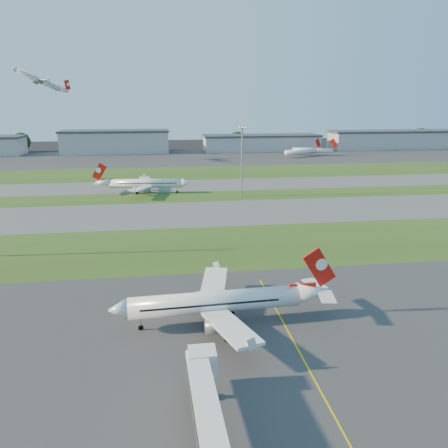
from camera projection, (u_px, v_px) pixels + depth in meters
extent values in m
plane|color=black|center=(271.00, 370.00, 58.50)|extent=(700.00, 700.00, 0.00)
cube|color=#333335|center=(271.00, 370.00, 58.50)|extent=(300.00, 70.00, 0.01)
cube|color=#2E4A18|center=(221.00, 246.00, 108.03)|extent=(300.00, 34.00, 0.01)
cube|color=#515154|center=(208.00, 213.00, 139.46)|extent=(300.00, 32.00, 0.01)
cube|color=#2E4A18|center=(201.00, 196.00, 163.28)|extent=(300.00, 18.00, 0.01)
cube|color=#515154|center=(197.00, 185.00, 184.23)|extent=(300.00, 26.00, 0.01)
cube|color=#2E4A18|center=(192.00, 173.00, 215.66)|extent=(300.00, 40.00, 0.01)
cube|color=#333335|center=(185.00, 157.00, 272.81)|extent=(400.00, 80.00, 0.01)
cube|color=gold|center=(307.00, 367.00, 59.16)|extent=(0.25, 60.00, 0.02)
cube|color=white|center=(209.00, 427.00, 42.79)|extent=(3.44, 24.08, 2.60)
cube|color=black|center=(209.00, 427.00, 42.79)|extent=(3.59, 24.08, 0.80)
cube|color=white|center=(202.00, 361.00, 53.68)|extent=(3.40, 3.00, 3.00)
cylinder|color=gray|center=(204.00, 387.00, 52.53)|extent=(0.70, 0.70, 3.20)
cube|color=black|center=(204.00, 396.00, 52.88)|extent=(2.20, 1.20, 0.70)
cylinder|color=white|center=(215.00, 302.00, 69.73)|extent=(27.53, 4.72, 3.47)
cube|color=#B3130B|center=(319.00, 267.00, 71.47)|extent=(5.93, 0.59, 6.91)
cube|color=white|center=(230.00, 326.00, 63.11)|extent=(7.86, 14.30, 1.41)
cube|color=white|center=(214.00, 286.00, 76.93)|extent=(6.73, 14.24, 1.41)
cylinder|color=slate|center=(218.00, 327.00, 65.05)|extent=(3.93, 2.27, 2.10)
cylinder|color=slate|center=(208.00, 296.00, 75.06)|extent=(3.93, 2.27, 2.10)
cylinder|color=white|center=(146.00, 183.00, 168.00)|extent=(27.67, 6.07, 3.48)
cube|color=#B3130B|center=(99.00, 172.00, 166.03)|extent=(5.94, 0.88, 6.93)
cube|color=white|center=(146.00, 181.00, 175.13)|extent=(6.12, 14.19, 1.41)
cube|color=white|center=(141.00, 188.00, 161.05)|extent=(8.46, 14.32, 1.41)
cylinder|color=slate|center=(149.00, 185.00, 173.52)|extent=(4.03, 2.46, 2.11)
cylinder|color=slate|center=(145.00, 190.00, 163.32)|extent=(4.03, 2.46, 2.11)
cylinder|color=white|center=(39.00, 80.00, 239.69)|extent=(22.30, 13.66, 2.99)
cube|color=#B3130B|center=(66.00, 73.00, 246.96)|extent=(4.65, 2.63, 5.96)
cube|color=white|center=(43.00, 80.00, 235.31)|extent=(10.51, 11.17, 1.22)
cube|color=white|center=(37.00, 81.00, 245.16)|extent=(6.26, 12.32, 1.22)
cylinder|color=slate|center=(40.00, 82.00, 236.24)|extent=(3.77, 3.14, 1.81)
cylinder|color=slate|center=(36.00, 83.00, 243.38)|extent=(3.77, 3.14, 1.81)
cylinder|color=white|center=(302.00, 152.00, 275.82)|extent=(25.22, 13.00, 3.20)
cube|color=#B3130B|center=(318.00, 143.00, 280.85)|extent=(4.89, 2.28, 6.16)
cylinder|color=white|center=(313.00, 150.00, 281.81)|extent=(25.74, 10.97, 3.20)
cube|color=#B3130B|center=(334.00, 143.00, 278.34)|extent=(5.02, 1.86, 6.16)
cylinder|color=gray|center=(242.00, 163.00, 159.89)|extent=(0.60, 0.60, 25.00)
cube|color=gray|center=(242.00, 127.00, 156.35)|extent=(3.20, 0.50, 0.80)
cube|color=#FFF2CC|center=(242.00, 127.00, 156.35)|extent=(2.80, 0.70, 0.35)
cube|color=#999BA1|center=(116.00, 143.00, 293.58)|extent=(70.00, 22.00, 14.00)
cube|color=#383A3F|center=(115.00, 131.00, 291.49)|extent=(71.40, 23.00, 1.20)
cube|color=#999BA1|center=(261.00, 144.00, 307.20)|extent=(80.00, 22.00, 10.00)
cube|color=#383A3F|center=(261.00, 136.00, 305.66)|extent=(81.60, 23.00, 1.20)
cube|color=#999BA1|center=(394.00, 140.00, 320.00)|extent=(95.00, 22.00, 12.00)
cube|color=#383A3F|center=(395.00, 131.00, 318.19)|extent=(96.90, 23.00, 1.20)
cylinder|color=black|center=(22.00, 149.00, 300.69)|extent=(1.00, 1.00, 4.40)
sphere|color=black|center=(21.00, 142.00, 299.33)|extent=(12.10, 12.10, 12.10)
cylinder|color=black|center=(154.00, 148.00, 308.76)|extent=(1.00, 1.00, 3.60)
sphere|color=black|center=(154.00, 142.00, 307.64)|extent=(9.90, 9.90, 9.90)
cylinder|color=black|center=(237.00, 146.00, 319.38)|extent=(1.00, 1.00, 4.20)
sphere|color=black|center=(237.00, 139.00, 318.08)|extent=(11.55, 11.55, 11.55)
cylinder|color=black|center=(336.00, 145.00, 327.33)|extent=(1.00, 1.00, 3.80)
sphere|color=black|center=(336.00, 139.00, 326.15)|extent=(10.45, 10.45, 10.45)
cylinder|color=black|center=(420.00, 143.00, 340.18)|extent=(1.00, 1.00, 4.60)
sphere|color=black|center=(420.00, 136.00, 338.76)|extent=(12.65, 12.65, 12.65)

